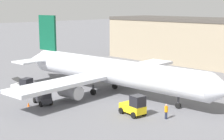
# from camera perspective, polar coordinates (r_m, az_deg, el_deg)

# --- Properties ---
(ground_plane) EXTENTS (400.00, 400.00, 0.00)m
(ground_plane) POSITION_cam_1_polar(r_m,az_deg,el_deg) (50.87, -0.00, -3.95)
(ground_plane) COLOR slate
(airplane) EXTENTS (38.18, 32.13, 11.21)m
(airplane) POSITION_cam_1_polar(r_m,az_deg,el_deg) (50.76, -0.81, -0.15)
(airplane) COLOR silver
(airplane) RESTS_ON ground_plane
(ground_crew_worker) EXTENTS (0.39, 0.39, 1.76)m
(ground_crew_worker) POSITION_cam_1_polar(r_m,az_deg,el_deg) (40.10, 8.99, -6.75)
(ground_crew_worker) COLOR #1E2338
(ground_crew_worker) RESTS_ON ground_plane
(baggage_tug) EXTENTS (3.34, 2.24, 2.01)m
(baggage_tug) POSITION_cam_1_polar(r_m,az_deg,el_deg) (46.09, -11.33, -4.53)
(baggage_tug) COLOR #2D2D33
(baggage_tug) RESTS_ON ground_plane
(belt_loader_truck) EXTENTS (3.38, 2.94, 2.03)m
(belt_loader_truck) POSITION_cam_1_polar(r_m,az_deg,el_deg) (53.85, -14.51, -2.41)
(belt_loader_truck) COLOR silver
(belt_loader_truck) RESTS_ON ground_plane
(pushback_tug) EXTENTS (3.41, 2.24, 2.55)m
(pushback_tug) POSITION_cam_1_polar(r_m,az_deg,el_deg) (40.87, 3.71, -6.00)
(pushback_tug) COLOR yellow
(pushback_tug) RESTS_ON ground_plane
(safety_cone_far) EXTENTS (0.36, 0.36, 0.55)m
(safety_cone_far) POSITION_cam_1_polar(r_m,az_deg,el_deg) (45.80, -13.73, -5.58)
(safety_cone_far) COLOR #EF590F
(safety_cone_far) RESTS_ON ground_plane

